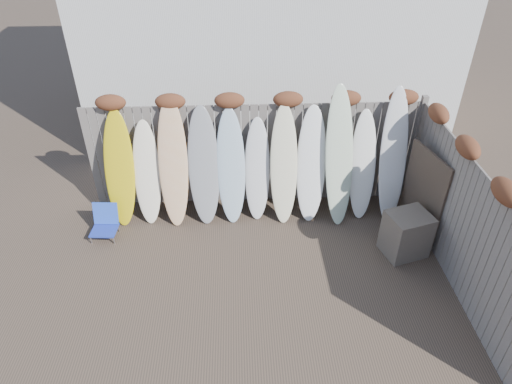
{
  "coord_description": "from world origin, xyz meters",
  "views": [
    {
      "loc": [
        -0.27,
        -4.88,
        5.27
      ],
      "look_at": [
        0.0,
        1.2,
        1.0
      ],
      "focal_mm": 32.0,
      "sensor_mm": 36.0,
      "label": 1
    }
  ],
  "objects_px": {
    "lattice_panel": "(423,194)",
    "beach_chair": "(105,222)",
    "surfboard_0": "(120,169)",
    "wooden_crate": "(406,234)"
  },
  "relations": [
    {
      "from": "lattice_panel",
      "to": "surfboard_0",
      "type": "height_order",
      "value": "surfboard_0"
    },
    {
      "from": "lattice_panel",
      "to": "surfboard_0",
      "type": "distance_m",
      "value": 5.25
    },
    {
      "from": "lattice_panel",
      "to": "beach_chair",
      "type": "bearing_deg",
      "value": 165.01
    },
    {
      "from": "wooden_crate",
      "to": "surfboard_0",
      "type": "bearing_deg",
      "value": 165.71
    },
    {
      "from": "beach_chair",
      "to": "lattice_panel",
      "type": "height_order",
      "value": "lattice_panel"
    },
    {
      "from": "beach_chair",
      "to": "lattice_panel",
      "type": "bearing_deg",
      "value": -1.65
    },
    {
      "from": "beach_chair",
      "to": "surfboard_0",
      "type": "bearing_deg",
      "value": 62.74
    },
    {
      "from": "lattice_panel",
      "to": "surfboard_0",
      "type": "relative_size",
      "value": 0.76
    },
    {
      "from": "beach_chair",
      "to": "wooden_crate",
      "type": "relative_size",
      "value": 0.74
    },
    {
      "from": "wooden_crate",
      "to": "lattice_panel",
      "type": "height_order",
      "value": "lattice_panel"
    }
  ]
}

